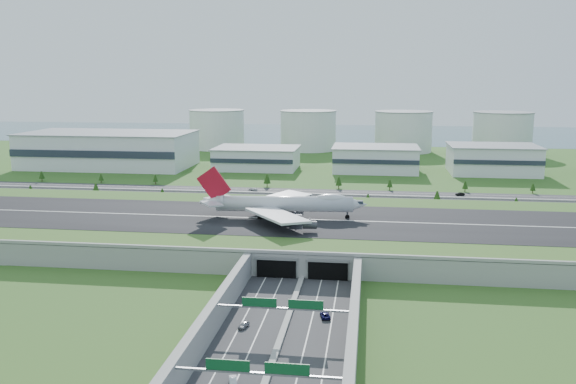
# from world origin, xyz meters

# --- Properties ---
(ground) EXTENTS (1200.00, 1200.00, 0.00)m
(ground) POSITION_xyz_m (0.00, 0.00, 0.00)
(ground) COLOR #1F4C18
(ground) RESTS_ON ground
(airfield_deck) EXTENTS (520.00, 100.00, 9.20)m
(airfield_deck) POSITION_xyz_m (0.00, -0.09, 4.12)
(airfield_deck) COLOR gray
(airfield_deck) RESTS_ON ground
(underpass_road) EXTENTS (38.80, 120.40, 8.00)m
(underpass_road) POSITION_xyz_m (0.00, -99.42, 3.43)
(underpass_road) COLOR #28282B
(underpass_road) RESTS_ON ground
(sign_gantry_near) EXTENTS (38.70, 0.70, 9.80)m
(sign_gantry_near) POSITION_xyz_m (0.00, -95.04, 6.95)
(sign_gantry_near) COLOR gray
(sign_gantry_near) RESTS_ON ground
(sign_gantry_far) EXTENTS (38.70, 0.70, 9.80)m
(sign_gantry_far) POSITION_xyz_m (0.00, -130.04, 6.95)
(sign_gantry_far) COLOR gray
(sign_gantry_far) RESTS_ON ground
(north_expressway) EXTENTS (560.00, 36.00, 0.12)m
(north_expressway) POSITION_xyz_m (0.00, 95.00, 0.06)
(north_expressway) COLOR #28282B
(north_expressway) RESTS_ON ground
(tree_row) EXTENTS (497.87, 48.43, 7.95)m
(tree_row) POSITION_xyz_m (10.76, 95.03, 4.39)
(tree_row) COLOR #3D2819
(tree_row) RESTS_ON ground
(hangar_west) EXTENTS (120.00, 60.00, 25.00)m
(hangar_west) POSITION_xyz_m (-170.00, 185.00, 12.50)
(hangar_west) COLOR silver
(hangar_west) RESTS_ON ground
(hangar_mid_a) EXTENTS (58.00, 42.00, 15.00)m
(hangar_mid_a) POSITION_xyz_m (-60.00, 190.00, 7.50)
(hangar_mid_a) COLOR silver
(hangar_mid_a) RESTS_ON ground
(hangar_mid_b) EXTENTS (58.00, 42.00, 17.00)m
(hangar_mid_b) POSITION_xyz_m (25.00, 190.00, 8.50)
(hangar_mid_b) COLOR silver
(hangar_mid_b) RESTS_ON ground
(hangar_mid_c) EXTENTS (58.00, 42.00, 19.00)m
(hangar_mid_c) POSITION_xyz_m (105.00, 190.00, 9.50)
(hangar_mid_c) COLOR silver
(hangar_mid_c) RESTS_ON ground
(fuel_tank_a) EXTENTS (50.00, 50.00, 35.00)m
(fuel_tank_a) POSITION_xyz_m (-120.00, 310.00, 17.50)
(fuel_tank_a) COLOR silver
(fuel_tank_a) RESTS_ON ground
(fuel_tank_b) EXTENTS (50.00, 50.00, 35.00)m
(fuel_tank_b) POSITION_xyz_m (-35.00, 310.00, 17.50)
(fuel_tank_b) COLOR silver
(fuel_tank_b) RESTS_ON ground
(fuel_tank_c) EXTENTS (50.00, 50.00, 35.00)m
(fuel_tank_c) POSITION_xyz_m (50.00, 310.00, 17.50)
(fuel_tank_c) COLOR silver
(fuel_tank_c) RESTS_ON ground
(fuel_tank_d) EXTENTS (50.00, 50.00, 35.00)m
(fuel_tank_d) POSITION_xyz_m (135.00, 310.00, 17.50)
(fuel_tank_d) COLOR silver
(fuel_tank_d) RESTS_ON ground
(bay_water) EXTENTS (1200.00, 260.00, 0.06)m
(bay_water) POSITION_xyz_m (0.00, 480.00, 0.03)
(bay_water) COLOR #395F6D
(bay_water) RESTS_ON ground
(boeing_747) EXTENTS (70.29, 66.17, 21.73)m
(boeing_747) POSITION_xyz_m (-13.73, 1.90, 14.16)
(boeing_747) COLOR silver
(boeing_747) RESTS_ON airfield_deck
(car_0) EXTENTS (2.88, 4.70, 1.49)m
(car_0) POSITION_xyz_m (-10.85, -91.95, 0.87)
(car_0) COLOR #9C9DA1
(car_0) RESTS_ON ground
(car_1) EXTENTS (2.70, 4.77, 1.49)m
(car_1) POSITION_xyz_m (-6.89, -122.06, 0.86)
(car_1) COLOR silver
(car_1) RESTS_ON ground
(car_2) EXTENTS (3.54, 5.67, 1.46)m
(car_2) POSITION_xyz_m (10.05, -82.31, 0.85)
(car_2) COLOR #0E0D43
(car_2) RESTS_ON ground
(car_4) EXTENTS (4.43, 2.48, 1.42)m
(car_4) POSITION_xyz_m (-167.15, 84.52, 0.83)
(car_4) COLOR #4C4B50
(car_4) RESTS_ON ground
(car_5) EXTENTS (5.49, 3.39, 1.71)m
(car_5) POSITION_xyz_m (71.78, 103.83, 0.97)
(car_5) COLOR black
(car_5) RESTS_ON ground
(car_7) EXTENTS (6.15, 4.42, 1.65)m
(car_7) POSITION_xyz_m (-46.20, 103.32, 0.95)
(car_7) COLOR silver
(car_7) RESTS_ON ground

